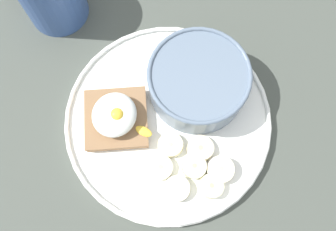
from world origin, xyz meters
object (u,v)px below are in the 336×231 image
(banana_slice_left, at_px, (200,148))
(poached_egg, at_px, (115,115))
(banana_slice_upper, at_px, (211,186))
(banana_slice_front, at_px, (194,166))
(banana_slice_inner, at_px, (160,167))
(oatmeal_bowl, at_px, (198,82))
(toast_slice, at_px, (116,119))
(banana_slice_right, at_px, (178,189))
(banana_slice_outer, at_px, (171,145))
(banana_slice_back, at_px, (221,169))

(banana_slice_left, bearing_deg, poached_egg, 86.98)
(poached_egg, xyz_separation_m, banana_slice_upper, (-0.05, -0.14, -0.02))
(banana_slice_front, relative_size, banana_slice_inner, 1.21)
(oatmeal_bowl, distance_m, toast_slice, 0.12)
(banana_slice_front, height_order, banana_slice_right, banana_slice_front)
(oatmeal_bowl, bearing_deg, banana_slice_left, -161.83)
(banana_slice_upper, bearing_deg, banana_slice_left, 30.70)
(banana_slice_left, bearing_deg, oatmeal_bowl, 18.17)
(poached_egg, xyz_separation_m, banana_slice_inner, (-0.05, -0.08, -0.02))
(poached_egg, bearing_deg, banana_slice_outer, -99.12)
(banana_slice_right, height_order, banana_slice_upper, banana_slice_upper)
(toast_slice, height_order, banana_slice_upper, banana_slice_upper)
(oatmeal_bowl, relative_size, banana_slice_right, 3.64)
(banana_slice_inner, xyz_separation_m, banana_slice_outer, (0.03, -0.00, -0.00))
(banana_slice_left, distance_m, banana_slice_right, 0.06)
(banana_slice_left, xyz_separation_m, banana_slice_outer, (-0.01, 0.04, -0.00))
(poached_egg, distance_m, banana_slice_left, 0.12)
(toast_slice, xyz_separation_m, poached_egg, (-0.00, -0.00, 0.02))
(oatmeal_bowl, distance_m, banana_slice_upper, 0.14)
(banana_slice_front, distance_m, banana_slice_inner, 0.04)
(toast_slice, height_order, banana_slice_left, same)
(poached_egg, bearing_deg, banana_slice_right, -121.98)
(toast_slice, bearing_deg, banana_slice_upper, -109.02)
(banana_slice_back, distance_m, banana_slice_upper, 0.03)
(toast_slice, bearing_deg, banana_slice_outer, -99.13)
(banana_slice_left, relative_size, banana_slice_upper, 0.95)
(banana_slice_left, bearing_deg, banana_slice_back, -120.59)
(banana_slice_left, xyz_separation_m, banana_slice_right, (-0.06, 0.01, -0.00))
(oatmeal_bowl, distance_m, banana_slice_outer, 0.09)
(poached_egg, bearing_deg, banana_slice_left, -93.02)
(banana_slice_right, distance_m, banana_slice_inner, 0.04)
(oatmeal_bowl, relative_size, banana_slice_back, 2.65)
(oatmeal_bowl, relative_size, banana_slice_outer, 3.12)
(poached_egg, relative_size, banana_slice_upper, 1.93)
(banana_slice_left, relative_size, banana_slice_right, 1.11)
(banana_slice_right, bearing_deg, oatmeal_bowl, 5.14)
(poached_egg, distance_m, banana_slice_upper, 0.15)
(poached_egg, height_order, banana_slice_front, poached_egg)
(banana_slice_front, bearing_deg, banana_slice_inner, 107.86)
(toast_slice, height_order, poached_egg, poached_egg)
(banana_slice_right, relative_size, banana_slice_inner, 0.98)
(banana_slice_right, distance_m, banana_slice_upper, 0.04)
(banana_slice_left, height_order, banana_slice_back, banana_slice_back)
(banana_slice_inner, bearing_deg, toast_slice, 59.16)
(banana_slice_front, relative_size, banana_slice_right, 1.23)
(banana_slice_left, xyz_separation_m, banana_slice_back, (-0.02, -0.03, 0.00))
(banana_slice_front, relative_size, banana_slice_upper, 1.06)
(toast_slice, xyz_separation_m, banana_slice_outer, (-0.01, -0.08, -0.00))
(banana_slice_front, height_order, banana_slice_upper, same)
(banana_slice_outer, bearing_deg, poached_egg, 80.88)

